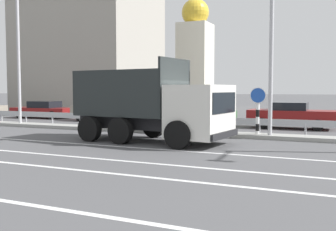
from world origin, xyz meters
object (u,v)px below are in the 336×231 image
street_lamp_1 (17,34)px  church_tower (195,55)px  street_lamp_2 (271,21)px  median_road_sign (258,112)px  parked_car_4 (194,113)px  parked_car_5 (291,115)px  dump_truck (168,113)px  parked_car_2 (44,109)px  parked_car_3 (103,110)px

street_lamp_1 → church_tower: 26.89m
street_lamp_1 → street_lamp_2: bearing=-1.1°
median_road_sign → parked_car_4: size_ratio=0.46×
parked_car_5 → street_lamp_1: bearing=-71.0°
dump_truck → parked_car_2: dump_truck is taller
street_lamp_2 → parked_car_5: street_lamp_2 is taller
street_lamp_2 → parked_car_4: (-5.48, 5.49, -4.32)m
street_lamp_1 → parked_car_5: bearing=19.0°
dump_truck → street_lamp_1: size_ratio=0.69×
median_road_sign → street_lamp_2: size_ratio=0.25×
street_lamp_2 → church_tower: church_tower is taller
dump_truck → parked_car_2: size_ratio=1.38×
church_tower → street_lamp_1: bearing=-92.3°
street_lamp_1 → church_tower: size_ratio=0.71×
parked_car_4 → street_lamp_1: bearing=-59.6°
median_road_sign → parked_car_2: size_ratio=0.46×
dump_truck → church_tower: church_tower is taller
street_lamp_2 → parked_car_3: (-12.08, 5.44, -4.26)m
median_road_sign → parked_car_3: 12.57m
parked_car_4 → church_tower: 23.72m
street_lamp_1 → dump_truck: bearing=-15.3°
dump_truck → street_lamp_2: (3.58, 2.72, 3.81)m
parked_car_3 → church_tower: bearing=-178.1°
church_tower → dump_truck: bearing=-71.7°
parked_car_2 → parked_car_3: 5.57m
median_road_sign → parked_car_2: 17.91m
street_lamp_2 → parked_car_5: bearing=87.4°
median_road_sign → street_lamp_2: street_lamp_2 is taller
parked_car_5 → church_tower: church_tower is taller
dump_truck → median_road_sign: (2.99, 3.09, -0.06)m
parked_car_3 → parked_car_4: bearing=88.7°
street_lamp_2 → street_lamp_1: bearing=178.9°
dump_truck → median_road_sign: dump_truck is taller
parked_car_3 → parked_car_2: bearing=-95.8°
parked_car_4 → street_lamp_2: bearing=45.4°
median_road_sign → church_tower: (-12.87, 26.77, 5.10)m
dump_truck → parked_car_5: size_ratio=1.46×
street_lamp_2 → church_tower: size_ratio=0.66×
parked_car_2 → parked_car_5: (17.87, -0.46, 0.09)m
parked_car_2 → parked_car_5: parked_car_5 is taller
street_lamp_1 → parked_car_2: 7.88m
median_road_sign → parked_car_2: bearing=162.2°
street_lamp_2 → parked_car_3: 13.91m
dump_truck → parked_car_5: bearing=160.5°
dump_truck → street_lamp_2: bearing=133.0°
street_lamp_2 → parked_car_4: bearing=134.9°
dump_truck → street_lamp_1: street_lamp_1 is taller
median_road_sign → parked_car_4: 7.11m
parked_car_5 → street_lamp_2: bearing=-2.5°
dump_truck → church_tower: 31.85m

